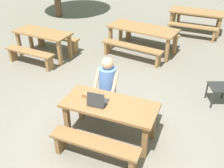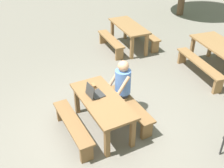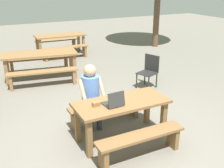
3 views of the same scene
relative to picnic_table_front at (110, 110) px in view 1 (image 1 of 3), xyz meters
name	(u,v)px [view 1 (image 1 of 3)]	position (x,y,z in m)	size (l,w,h in m)	color
ground_plane	(110,136)	(0.00, 0.00, -0.61)	(30.00, 30.00, 0.00)	slate
picnic_table_front	(110,110)	(0.00, 0.00, 0.00)	(1.67, 0.74, 0.74)	brown
bench_near	(95,147)	(0.00, -0.65, -0.30)	(1.52, 0.30, 0.43)	brown
bench_far	(122,103)	(0.00, 0.65, -0.30)	(1.52, 0.30, 0.43)	brown
laptop	(97,101)	(-0.19, -0.08, 0.19)	(0.33, 0.32, 0.27)	#2D2D2D
small_pouch	(86,96)	(-0.47, 0.03, 0.16)	(0.13, 0.07, 0.07)	olive
person_seated	(107,82)	(-0.31, 0.62, 0.14)	(0.45, 0.43, 1.28)	#333847
plastic_chair	(224,85)	(1.87, 1.90, -0.15)	(0.57, 0.57, 0.87)	#262626
picnic_table_mid	(43,36)	(-3.11, 2.46, 0.03)	(1.73, 0.83, 0.78)	olive
bench_mid_south	(30,55)	(-3.16, 1.84, -0.29)	(1.53, 0.42, 0.43)	olive
bench_mid_north	(57,40)	(-3.06, 3.08, -0.29)	(1.53, 0.42, 0.43)	olive
picnic_table_rear	(197,14)	(0.77, 6.29, 0.05)	(1.88, 0.86, 0.78)	olive
bench_rear_south	(192,29)	(0.75, 5.60, -0.27)	(1.68, 0.35, 0.46)	olive
bench_rear_north	(198,18)	(0.79, 6.98, -0.27)	(1.68, 0.35, 0.46)	olive
picnic_table_distant	(143,31)	(-0.54, 3.89, 0.06)	(2.17, 1.16, 0.78)	olive
bench_distant_south	(132,49)	(-0.65, 3.20, -0.27)	(1.88, 0.58, 0.45)	olive
bench_distant_north	(151,34)	(-0.43, 4.58, -0.27)	(1.88, 0.58, 0.45)	olive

